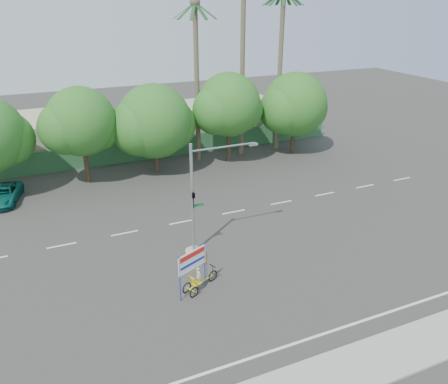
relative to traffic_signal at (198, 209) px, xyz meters
name	(u,v)px	position (x,y,z in m)	size (l,w,h in m)	color
ground	(260,277)	(2.20, -3.98, -2.92)	(120.00, 120.00, 0.00)	#33302D
sidewalk_near	(343,373)	(2.20, -11.48, -2.86)	(50.00, 2.40, 0.12)	gray
fence	(157,148)	(2.20, 17.52, -1.92)	(38.00, 0.08, 2.00)	#336B3D
building_left	(43,138)	(-7.80, 22.02, -0.92)	(12.00, 8.00, 4.00)	#B9AD93
building_right	(216,121)	(10.20, 22.02, -1.12)	(14.00, 8.00, 3.60)	#B9AD93
tree_left	(81,124)	(-4.85, 14.02, 2.14)	(6.66, 5.60, 8.07)	#473828
tree_center	(154,123)	(1.14, 14.02, 1.55)	(7.62, 6.40, 7.85)	#473828
tree_right	(228,107)	(8.15, 14.02, 2.32)	(6.90, 5.80, 8.36)	#473828
tree_far_right	(294,107)	(15.15, 14.02, 1.73)	(7.38, 6.20, 7.94)	#473828
palm_tall	(243,44)	(10.20, 15.52, 7.55)	(3.73, 3.79, 17.45)	#70604C
palm_mid	(281,54)	(14.20, 15.52, 6.48)	(3.73, 3.79, 15.45)	#70604C
palm_short	(196,65)	(5.70, 15.52, 5.94)	(3.73, 3.79, 14.45)	#70604C
traffic_signal	(198,209)	(0.00, 0.00, 0.00)	(4.72, 1.10, 7.00)	gray
trike_billboard	(196,273)	(-1.47, -3.72, -1.82)	(2.56, 1.32, 2.72)	black
pickup_truck	(4,195)	(-11.26, 12.49, -2.30)	(2.06, 4.46, 1.24)	#0E635A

